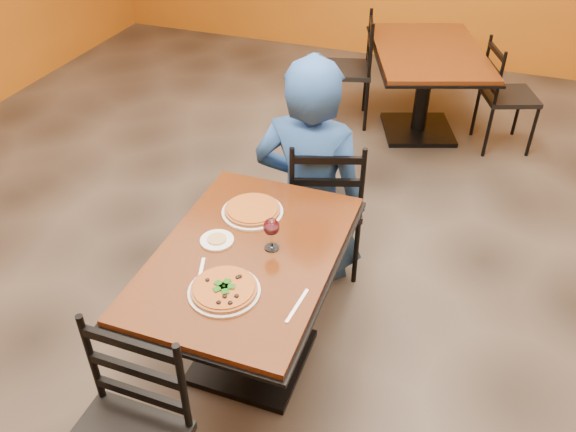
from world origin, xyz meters
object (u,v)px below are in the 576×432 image
at_px(plate_far, 252,212).
at_px(wine_glass, 271,233).
at_px(table_main, 249,283).
at_px(side_plate, 217,240).
at_px(plate_main, 224,291).
at_px(table_second, 426,72).
at_px(diner, 310,172).
at_px(pizza_far, 252,209).
at_px(chair_main_far, 324,201).
at_px(chair_second_right, 509,97).
at_px(chair_second_left, 345,70).
at_px(pizza_main, 224,289).

xyz_separation_m(plate_far, wine_glass, (0.19, -0.23, 0.08)).
bearing_deg(table_main, side_plate, 171.07).
bearing_deg(plate_main, table_second, 83.04).
relative_size(diner, side_plate, 8.77).
bearing_deg(pizza_far, chair_main_far, 71.49).
relative_size(table_main, pizza_far, 4.39).
bearing_deg(chair_second_right, plate_far, 134.39).
height_order(diner, pizza_far, diner).
relative_size(plate_far, side_plate, 1.94).
relative_size(chair_second_left, pizza_far, 3.39).
bearing_deg(plate_main, plate_far, 100.67).
bearing_deg(table_second, plate_far, -100.83).
distance_m(chair_second_right, diner, 2.28).
relative_size(table_second, pizza_main, 5.33).
height_order(table_second, chair_second_right, chair_second_right).
relative_size(diner, wine_glass, 7.79).
distance_m(chair_main_far, diner, 0.25).
distance_m(diner, plate_main, 1.10).
distance_m(table_second, pizza_main, 3.15).
xyz_separation_m(chair_second_left, chair_second_right, (1.37, 0.00, -0.03)).
xyz_separation_m(table_second, pizza_main, (-0.38, -3.12, 0.21)).
bearing_deg(wine_glass, side_plate, -171.15).
xyz_separation_m(table_main, wine_glass, (0.10, 0.07, 0.28)).
distance_m(plate_far, pizza_far, 0.02).
bearing_deg(chair_second_left, chair_main_far, -3.53).
height_order(chair_second_right, side_plate, chair_second_right).
relative_size(chair_second_right, plate_far, 2.86).
xyz_separation_m(plate_main, plate_far, (-0.11, 0.57, 0.00)).
distance_m(chair_second_right, wine_glass, 2.97).
relative_size(chair_main_far, wine_glass, 5.24).
xyz_separation_m(chair_second_left, pizza_far, (0.20, -2.55, 0.30)).
bearing_deg(side_plate, plate_far, 75.21).
relative_size(chair_main_far, side_plate, 5.89).
bearing_deg(wine_glass, diner, 94.33).
xyz_separation_m(chair_second_right, side_plate, (-1.24, -2.82, 0.31)).
relative_size(chair_second_right, side_plate, 5.54).
bearing_deg(chair_second_right, diner, 131.82).
height_order(plate_main, pizza_main, pizza_main).
height_order(chair_second_right, wine_glass, wine_glass).
bearing_deg(plate_far, pizza_far, 180.00).
xyz_separation_m(diner, pizza_main, (-0.03, -1.10, 0.07)).
bearing_deg(diner, plate_main, 87.42).
xyz_separation_m(plate_far, side_plate, (-0.07, -0.27, 0.00)).
distance_m(chair_main_far, wine_glass, 0.91).
xyz_separation_m(table_second, wine_glass, (-0.30, -2.77, 0.28)).
height_order(table_main, plate_main, plate_main).
distance_m(chair_second_left, pizza_far, 2.57).
bearing_deg(pizza_far, wine_glass, -49.73).
height_order(chair_main_far, plate_main, chair_main_far).
relative_size(chair_main_far, pizza_main, 3.32).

